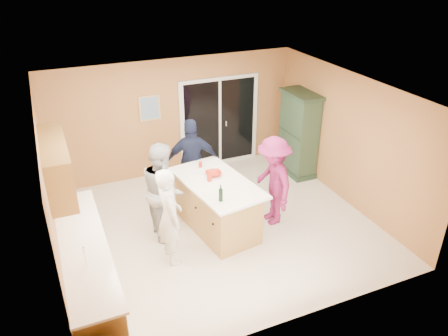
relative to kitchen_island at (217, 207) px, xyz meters
name	(u,v)px	position (x,y,z in m)	size (l,w,h in m)	color
floor	(219,226)	(0.04, 0.04, -0.46)	(5.50, 5.50, 0.00)	silver
ceiling	(218,92)	(0.04, 0.04, 2.14)	(5.50, 5.00, 0.10)	white
wall_back	(175,117)	(0.04, 2.54, 0.84)	(5.50, 0.10, 2.60)	#C47E50
wall_front	(294,246)	(0.04, -2.46, 0.84)	(5.50, 0.10, 2.60)	#C47E50
wall_left	(50,196)	(-2.71, 0.04, 0.84)	(0.10, 5.00, 2.60)	#C47E50
wall_right	(348,139)	(2.79, 0.04, 0.84)	(0.10, 5.00, 2.60)	#C47E50
left_cabinet_run	(88,277)	(-2.41, -1.01, 0.00)	(0.65, 3.05, 1.24)	#B48546
upper_cabinets	(57,166)	(-2.53, -0.16, 1.41)	(0.35, 1.60, 0.75)	#B48546
sliding_door	(220,122)	(1.09, 2.50, 0.59)	(1.90, 0.07, 2.10)	silver
framed_picture	(150,108)	(-0.51, 2.51, 1.14)	(0.46, 0.04, 0.56)	tan
kitchen_island	(217,207)	(0.00, 0.00, 0.00)	(1.29, 2.01, 0.99)	#B48546
green_hutch	(298,135)	(2.53, 1.39, 0.46)	(0.54, 1.03, 1.89)	#213524
woman_white	(169,216)	(-1.03, -0.51, 0.38)	(0.61, 0.40, 1.68)	white
woman_grey	(163,190)	(-0.91, 0.28, 0.42)	(0.85, 0.66, 1.76)	#AFAFB1
woman_navy	(193,162)	(-0.07, 1.08, 0.43)	(1.04, 0.43, 1.78)	#161731
woman_magenta	(273,181)	(1.04, -0.17, 0.39)	(1.10, 0.63, 1.71)	#8E1F50
serving_bowl	(214,174)	(0.03, 0.24, 0.56)	(0.28, 0.28, 0.07)	#B02513
tulip_vase	(69,186)	(-2.41, 0.56, 0.67)	(0.21, 0.14, 0.39)	#AE1A11
tumbler_near	(209,178)	(-0.11, 0.07, 0.58)	(0.08, 0.08, 0.12)	#B02513
tumbler_far	(200,165)	(-0.07, 0.64, 0.57)	(0.07, 0.07, 0.10)	#B02513
wine_bottle	(221,195)	(-0.19, -0.62, 0.64)	(0.07, 0.07, 0.29)	black
white_plate	(201,172)	(-0.13, 0.43, 0.53)	(0.22, 0.22, 0.02)	white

